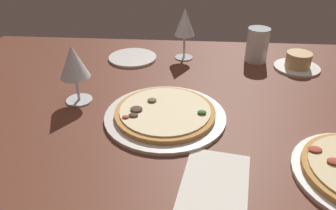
{
  "coord_description": "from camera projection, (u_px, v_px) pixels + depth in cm",
  "views": [
    {
      "loc": [
        4.94,
        -74.47,
        50.9
      ],
      "look_at": [
        -0.62,
        -1.51,
        7.0
      ],
      "focal_mm": 35.32,
      "sensor_mm": 36.0,
      "label": 1
    }
  ],
  "objects": [
    {
      "name": "ramekin_on_saucer",
      "position": [
        298.0,
        62.0,
        1.11
      ],
      "size": [
        15.08,
        15.08,
        5.67
      ],
      "color": "silver",
      "rests_on": "dining_table"
    },
    {
      "name": "pizza_main",
      "position": [
        165.0,
        114.0,
        0.85
      ],
      "size": [
        31.27,
        31.27,
        3.4
      ],
      "color": "silver",
      "rests_on": "dining_table"
    },
    {
      "name": "paper_menu",
      "position": [
        214.0,
        187.0,
        0.64
      ],
      "size": [
        16.35,
        23.32,
        0.3
      ],
      "primitive_type": "cube",
      "rotation": [
        0.0,
        0.0,
        -0.17
      ],
      "color": "silver",
      "rests_on": "dining_table"
    },
    {
      "name": "dining_table",
      "position": [
        171.0,
        118.0,
        0.89
      ],
      "size": [
        150.0,
        110.0,
        4.0
      ],
      "primitive_type": "cube",
      "color": "brown",
      "rests_on": "ground"
    },
    {
      "name": "wine_glass_near",
      "position": [
        74.0,
        64.0,
        0.87
      ],
      "size": [
        8.04,
        8.04,
        16.47
      ],
      "color": "silver",
      "rests_on": "dining_table"
    },
    {
      "name": "wine_glass_far",
      "position": [
        185.0,
        24.0,
        1.13
      ],
      "size": [
        7.0,
        7.0,
        17.91
      ],
      "color": "silver",
      "rests_on": "dining_table"
    },
    {
      "name": "side_plate",
      "position": [
        133.0,
        58.0,
        1.19
      ],
      "size": [
        17.11,
        17.11,
        0.9
      ],
      "primitive_type": "cylinder",
      "color": "silver",
      "rests_on": "dining_table"
    },
    {
      "name": "water_glass",
      "position": [
        257.0,
        46.0,
        1.15
      ],
      "size": [
        7.58,
        7.58,
        11.81
      ],
      "color": "silver",
      "rests_on": "dining_table"
    }
  ]
}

